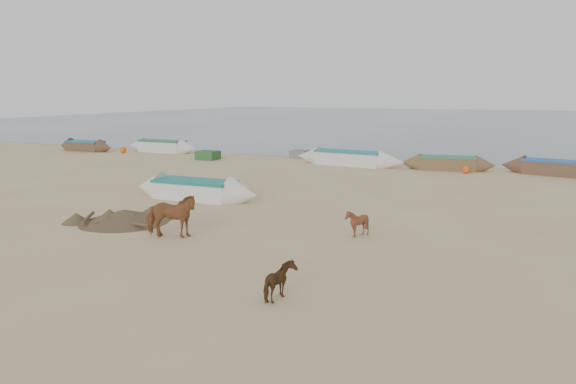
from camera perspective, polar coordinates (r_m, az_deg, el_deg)
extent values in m
plane|color=tan|center=(17.37, -5.59, -5.36)|extent=(140.00, 140.00, 0.00)
plane|color=slate|center=(96.89, 19.97, 6.82)|extent=(160.00, 160.00, 0.00)
imported|color=brown|center=(18.33, -11.82, -2.39)|extent=(1.87, 1.34, 1.44)
imported|color=brown|center=(18.28, 7.02, -3.13)|extent=(1.04, 0.98, 0.91)
imported|color=#50321A|center=(12.74, -0.72, -9.14)|extent=(0.97, 1.04, 0.85)
cone|color=brown|center=(21.00, -16.31, -2.34)|extent=(4.22, 4.22, 0.48)
cube|color=#295D2A|center=(39.29, -8.14, 3.72)|extent=(1.40, 1.20, 0.60)
sphere|color=#DF5615|center=(33.80, 17.62, 2.17)|extent=(0.44, 0.44, 0.44)
cube|color=slate|center=(39.81, 1.21, 3.87)|extent=(1.20, 1.10, 0.56)
sphere|color=#CE5413|center=(44.84, -16.40, 4.12)|extent=(0.48, 0.48, 0.48)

